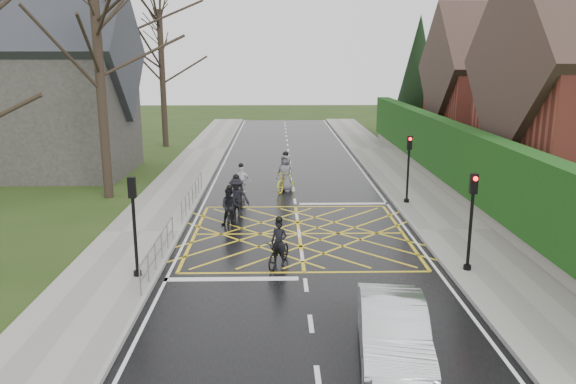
{
  "coord_description": "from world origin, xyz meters",
  "views": [
    {
      "loc": [
        -0.85,
        -20.59,
        6.61
      ],
      "look_at": [
        -0.4,
        1.51,
        1.3
      ],
      "focal_mm": 35.0,
      "sensor_mm": 36.0,
      "label": 1
    }
  ],
  "objects_px": {
    "cyclist_mid": "(237,202)",
    "cyclist_lead": "(286,178)",
    "cyclist_rear": "(279,250)",
    "cyclist_front": "(241,185)",
    "car": "(393,332)",
    "cyclist_back": "(230,211)"
  },
  "relations": [
    {
      "from": "cyclist_back",
      "to": "car",
      "type": "distance_m",
      "value": 11.28
    },
    {
      "from": "cyclist_lead",
      "to": "cyclist_mid",
      "type": "bearing_deg",
      "value": -91.45
    },
    {
      "from": "cyclist_rear",
      "to": "cyclist_front",
      "type": "bearing_deg",
      "value": 122.48
    },
    {
      "from": "cyclist_back",
      "to": "car",
      "type": "height_order",
      "value": "cyclist_back"
    },
    {
      "from": "cyclist_rear",
      "to": "car",
      "type": "bearing_deg",
      "value": -45.74
    },
    {
      "from": "cyclist_mid",
      "to": "cyclist_lead",
      "type": "xyz_separation_m",
      "value": [
        2.15,
        4.75,
        0.02
      ]
    },
    {
      "from": "cyclist_mid",
      "to": "cyclist_rear",
      "type": "bearing_deg",
      "value": -63.34
    },
    {
      "from": "cyclist_rear",
      "to": "car",
      "type": "xyz_separation_m",
      "value": [
        2.5,
        -5.96,
        0.15
      ]
    },
    {
      "from": "cyclist_mid",
      "to": "cyclist_back",
      "type": "bearing_deg",
      "value": -88.95
    },
    {
      "from": "cyclist_mid",
      "to": "cyclist_front",
      "type": "bearing_deg",
      "value": 99.53
    },
    {
      "from": "cyclist_rear",
      "to": "cyclist_front",
      "type": "height_order",
      "value": "cyclist_front"
    },
    {
      "from": "cyclist_mid",
      "to": "cyclist_lead",
      "type": "height_order",
      "value": "cyclist_lead"
    },
    {
      "from": "cyclist_rear",
      "to": "cyclist_mid",
      "type": "height_order",
      "value": "cyclist_mid"
    },
    {
      "from": "cyclist_rear",
      "to": "cyclist_lead",
      "type": "distance_m",
      "value": 10.41
    },
    {
      "from": "cyclist_front",
      "to": "car",
      "type": "distance_m",
      "value": 15.72
    },
    {
      "from": "cyclist_back",
      "to": "cyclist_mid",
      "type": "bearing_deg",
      "value": 83.28
    },
    {
      "from": "cyclist_mid",
      "to": "cyclist_front",
      "type": "height_order",
      "value": "cyclist_mid"
    },
    {
      "from": "cyclist_back",
      "to": "cyclist_front",
      "type": "bearing_deg",
      "value": 89.52
    },
    {
      "from": "cyclist_mid",
      "to": "car",
      "type": "xyz_separation_m",
      "value": [
        4.27,
        -11.61,
        -0.0
      ]
    },
    {
      "from": "cyclist_lead",
      "to": "cyclist_back",
      "type": "bearing_deg",
      "value": -88.32
    },
    {
      "from": "car",
      "to": "cyclist_front",
      "type": "bearing_deg",
      "value": 111.93
    },
    {
      "from": "cyclist_front",
      "to": "car",
      "type": "relative_size",
      "value": 0.41
    }
  ]
}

